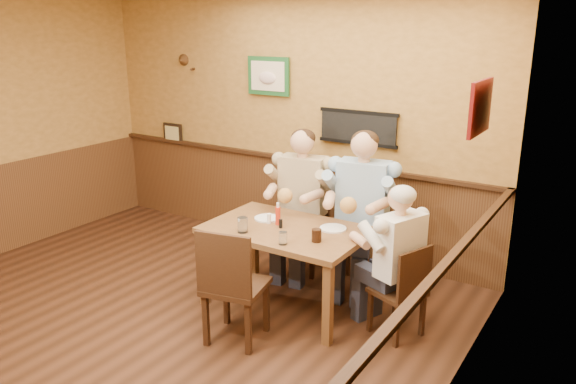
% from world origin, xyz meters
% --- Properties ---
extents(room, '(5.02, 5.03, 2.81)m').
position_xyz_m(room, '(0.14, 0.17, 1.69)').
color(room, black).
rests_on(room, ground).
extents(dining_table, '(1.40, 0.90, 0.75)m').
position_xyz_m(dining_table, '(0.86, 1.16, 0.66)').
color(dining_table, brown).
rests_on(dining_table, ground).
extents(chair_back_left, '(0.50, 0.50, 0.94)m').
position_xyz_m(chair_back_left, '(0.59, 1.90, 0.47)').
color(chair_back_left, '#392112').
rests_on(chair_back_left, ground).
extents(chair_back_right, '(0.52, 0.52, 0.97)m').
position_xyz_m(chair_back_right, '(1.27, 1.88, 0.49)').
color(chair_back_right, '#392112').
rests_on(chair_back_right, ground).
extents(chair_right_end, '(0.48, 0.48, 0.80)m').
position_xyz_m(chair_right_end, '(1.90, 1.22, 0.40)').
color(chair_right_end, '#392112').
rests_on(chair_right_end, ground).
extents(chair_near_side, '(0.54, 0.54, 0.99)m').
position_xyz_m(chair_near_side, '(0.84, 0.46, 0.49)').
color(chair_near_side, '#392112').
rests_on(chair_near_side, ground).
extents(diner_tan_shirt, '(0.71, 0.71, 1.34)m').
position_xyz_m(diner_tan_shirt, '(0.59, 1.90, 0.67)').
color(diner_tan_shirt, tan).
rests_on(diner_tan_shirt, ground).
extents(diner_blue_polo, '(0.74, 0.74, 1.39)m').
position_xyz_m(diner_blue_polo, '(1.27, 1.88, 0.69)').
color(diner_blue_polo, '#90B3D8').
rests_on(diner_blue_polo, ground).
extents(diner_white_elder, '(0.69, 0.69, 1.15)m').
position_xyz_m(diner_white_elder, '(1.90, 1.22, 0.57)').
color(diner_white_elder, white).
rests_on(diner_white_elder, ground).
extents(water_glass_left, '(0.10, 0.10, 0.13)m').
position_xyz_m(water_glass_left, '(0.61, 0.86, 0.82)').
color(water_glass_left, silver).
rests_on(water_glass_left, dining_table).
extents(water_glass_mid, '(0.08, 0.08, 0.11)m').
position_xyz_m(water_glass_mid, '(1.05, 0.82, 0.80)').
color(water_glass_mid, white).
rests_on(water_glass_mid, dining_table).
extents(cola_tumbler, '(0.11, 0.11, 0.11)m').
position_xyz_m(cola_tumbler, '(1.25, 1.02, 0.80)').
color(cola_tumbler, black).
rests_on(cola_tumbler, dining_table).
extents(hot_sauce_bottle, '(0.06, 0.06, 0.18)m').
position_xyz_m(hot_sauce_bottle, '(0.76, 1.19, 0.84)').
color(hot_sauce_bottle, red).
rests_on(hot_sauce_bottle, dining_table).
extents(salt_shaker, '(0.04, 0.04, 0.09)m').
position_xyz_m(salt_shaker, '(0.67, 1.17, 0.80)').
color(salt_shaker, white).
rests_on(salt_shaker, dining_table).
extents(pepper_shaker, '(0.04, 0.04, 0.08)m').
position_xyz_m(pepper_shaker, '(0.83, 1.13, 0.79)').
color(pepper_shaker, black).
rests_on(pepper_shaker, dining_table).
extents(plate_far_left, '(0.28, 0.28, 0.02)m').
position_xyz_m(plate_far_left, '(0.59, 1.26, 0.76)').
color(plate_far_left, white).
rests_on(plate_far_left, dining_table).
extents(plate_far_right, '(0.24, 0.24, 0.02)m').
position_xyz_m(plate_far_right, '(1.23, 1.35, 0.76)').
color(plate_far_right, silver).
rests_on(plate_far_right, dining_table).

